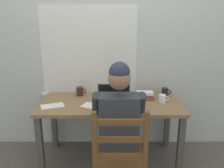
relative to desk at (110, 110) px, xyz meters
name	(u,v)px	position (x,y,z in m)	size (l,w,h in m)	color
ground_plane	(110,159)	(0.00, 0.00, -0.62)	(8.00, 8.00, 0.00)	#56514C
back_wall	(110,44)	(0.00, 0.43, 0.68)	(6.00, 0.08, 2.60)	beige
desk	(110,110)	(0.00, 0.00, 0.00)	(1.51, 0.70, 0.71)	olive
seated_person	(118,120)	(0.08, -0.42, 0.07)	(0.50, 0.60, 1.25)	#33383D
wooden_chair	(119,160)	(0.08, -0.70, -0.15)	(0.42, 0.42, 0.95)	brown
laptop	(113,102)	(0.04, -0.12, 0.14)	(0.33, 0.31, 0.22)	black
computer_mouse	(141,107)	(0.31, -0.18, 0.11)	(0.06, 0.10, 0.03)	black
coffee_mug_white	(162,99)	(0.56, -0.02, 0.14)	(0.11, 0.07, 0.09)	white
coffee_mug_dark	(79,91)	(-0.36, 0.23, 0.14)	(0.12, 0.08, 0.10)	#38281E
coffee_mug_spare	(164,92)	(0.63, 0.19, 0.14)	(0.11, 0.07, 0.10)	black
book_stack_main	(110,95)	(0.00, 0.15, 0.13)	(0.21, 0.17, 0.07)	#38844C
book_stack_side	(144,95)	(0.39, 0.12, 0.13)	(0.21, 0.15, 0.08)	#BC332D
paper_pile_near_laptop	(52,106)	(-0.60, -0.12, 0.10)	(0.23, 0.14, 0.01)	white
paper_pile_back_corner	(91,106)	(-0.19, -0.13, 0.10)	(0.19, 0.15, 0.01)	white
landscape_photo_print	(86,108)	(-0.25, -0.16, 0.09)	(0.13, 0.09, 0.00)	#C63D33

